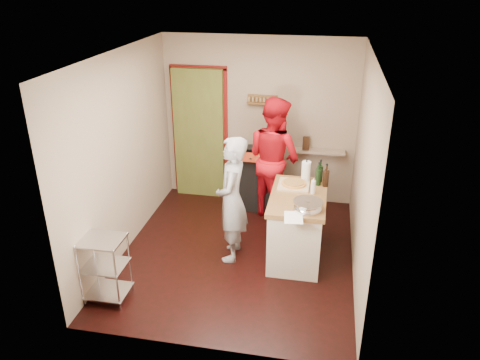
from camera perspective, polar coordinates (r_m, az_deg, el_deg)
name	(u,v)px	position (r m, az deg, el deg)	size (l,w,h in m)	color
floor	(238,253)	(6.33, -0.28, -8.85)	(3.50, 3.50, 0.00)	black
back_wall	(220,128)	(7.54, -2.48, 6.31)	(3.00, 0.44, 2.60)	gray
left_wall	(123,155)	(6.17, -14.13, 3.03)	(0.04, 3.50, 2.60)	gray
right_wall	(363,172)	(5.65, 14.80, 0.94)	(0.04, 3.50, 2.60)	gray
ceiling	(237,54)	(5.36, -0.34, 15.16)	(3.00, 3.50, 0.02)	white
stove	(258,179)	(7.34, 2.22, 0.07)	(0.60, 0.63, 1.00)	black
wire_shelving	(105,266)	(5.52, -16.17, -10.05)	(0.48, 0.40, 0.80)	silver
island	(297,224)	(6.09, 6.98, -5.33)	(0.71, 1.34, 1.20)	beige
person_stripe	(232,200)	(5.87, -1.00, -2.41)	(0.60, 0.40, 1.65)	#9F9FA3
person_red	(274,158)	(6.92, 4.16, 2.70)	(0.89, 0.70, 1.84)	#B70C16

